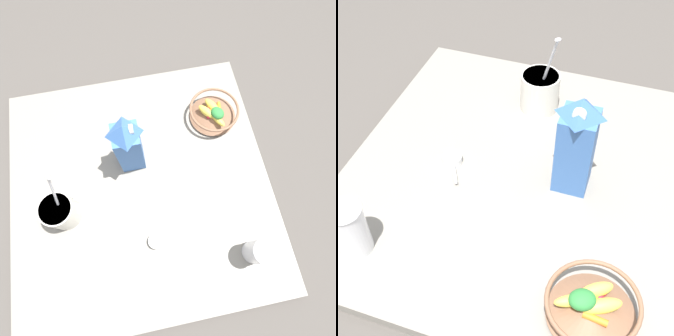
{
  "view_description": "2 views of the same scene",
  "coord_description": "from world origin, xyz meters",
  "views": [
    {
      "loc": [
        -0.27,
        -0.05,
        0.98
      ],
      "look_at": [
        0.01,
        -0.11,
        0.13
      ],
      "focal_mm": 28.0,
      "sensor_mm": 36.0,
      "label": 1
    },
    {
      "loc": [
        0.2,
        -0.8,
        0.93
      ],
      "look_at": [
        -0.05,
        -0.06,
        0.11
      ],
      "focal_mm": 50.0,
      "sensor_mm": 36.0,
      "label": 2
    }
  ],
  "objects": [
    {
      "name": "milk_carton",
      "position": [
        0.11,
        0.01,
        0.17
      ],
      "size": [
        0.09,
        0.09,
        0.27
      ],
      "color": "#3D6BB2",
      "rests_on": "countertop"
    },
    {
      "name": "yogurt_tub",
      "position": [
        -0.06,
        0.27,
        0.1
      ],
      "size": [
        0.12,
        0.12,
        0.27
      ],
      "color": "silver",
      "rests_on": "countertop"
    },
    {
      "name": "ground_plane",
      "position": [
        0.0,
        0.0,
        0.0
      ],
      "size": [
        6.0,
        6.0,
        0.0
      ],
      "primitive_type": "plane",
      "color": "#4C4742"
    },
    {
      "name": "drinking_cup",
      "position": [
        -0.31,
        -0.34,
        0.1
      ],
      "size": [
        0.08,
        0.08,
        0.14
      ],
      "color": "white",
      "rests_on": "countertop"
    },
    {
      "name": "measuring_scoop",
      "position": [
        -0.21,
        -0.02,
        0.04
      ],
      "size": [
        0.07,
        0.1,
        0.02
      ],
      "color": "white",
      "rests_on": "countertop"
    },
    {
      "name": "fruit_bowl",
      "position": [
        0.22,
        -0.33,
        0.07
      ],
      "size": [
        0.19,
        0.19,
        0.08
      ],
      "color": "brown",
      "rests_on": "countertop"
    },
    {
      "name": "countertop",
      "position": [
        0.0,
        0.0,
        0.02
      ],
      "size": [
        0.95,
        0.95,
        0.03
      ],
      "color": "gray",
      "rests_on": "ground_plane"
    }
  ]
}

